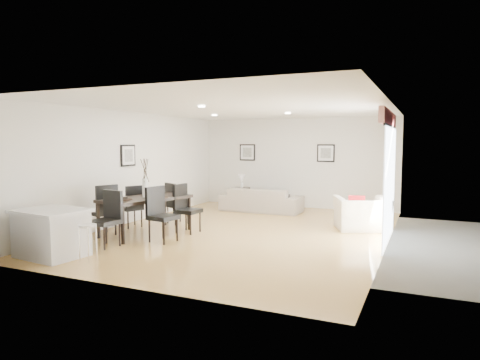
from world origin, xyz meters
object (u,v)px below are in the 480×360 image
at_px(sofa, 261,200).
at_px(kitchen_island, 51,233).
at_px(dining_chair_head, 109,215).
at_px(dining_chair_wfar, 133,204).
at_px(dining_table, 146,201).
at_px(dining_chair_wnear, 105,207).
at_px(dining_chair_enear, 160,211).
at_px(bar_stool, 88,230).
at_px(coffee_table, 272,202).
at_px(side_table, 242,197).
at_px(dining_chair_foot, 175,201).
at_px(dining_chair_efar, 185,205).
at_px(armchair, 362,214).

relative_size(sofa, kitchen_island, 1.81).
bearing_deg(dining_chair_head, dining_chair_wfar, 120.46).
xyz_separation_m(dining_table, dining_chair_wnear, (-0.68, -0.51, -0.11)).
relative_size(sofa, dining_chair_enear, 2.10).
bearing_deg(bar_stool, dining_chair_enear, 82.08).
bearing_deg(dining_chair_wnear, dining_table, 147.48).
height_order(sofa, bar_stool, sofa).
bearing_deg(dining_chair_enear, bar_stool, -178.52).
relative_size(sofa, coffee_table, 2.24).
bearing_deg(bar_stool, kitchen_island, 180.00).
relative_size(dining_chair_wfar, kitchen_island, 0.78).
xyz_separation_m(dining_table, side_table, (0.36, 4.33, -0.41)).
relative_size(coffee_table, bar_stool, 1.65).
bearing_deg(dining_chair_foot, dining_chair_wfar, 75.73).
xyz_separation_m(dining_chair_wnear, dining_chair_efar, (1.35, 0.99, -0.02)).
height_order(dining_chair_wnear, dining_chair_efar, dining_chair_wnear).
bearing_deg(sofa, kitchen_island, 75.84).
xyz_separation_m(dining_table, dining_chair_foot, (-0.04, 1.20, -0.16)).
bearing_deg(dining_chair_enear, dining_chair_efar, 9.28).
height_order(dining_chair_wfar, side_table, dining_chair_wfar).
relative_size(armchair, dining_chair_enear, 1.04).
distance_m(armchair, dining_chair_head, 5.44).
relative_size(kitchen_island, bar_stool, 2.04).
relative_size(dining_table, dining_chair_foot, 2.10).
distance_m(sofa, dining_table, 4.01).
relative_size(armchair, coffee_table, 1.11).
xyz_separation_m(armchair, dining_chair_wfar, (-4.88, -1.84, 0.18)).
height_order(armchair, dining_chair_foot, dining_chair_foot).
xyz_separation_m(dining_chair_wfar, bar_stool, (1.12, -2.62, -0.02)).
bearing_deg(dining_chair_wnear, dining_chair_wfar, -158.90).
height_order(dining_chair_efar, dining_chair_foot, dining_chair_efar).
height_order(sofa, kitchen_island, kitchen_island).
height_order(dining_chair_wfar, dining_chair_efar, dining_chair_efar).
bearing_deg(dining_chair_wfar, dining_table, 81.99).
relative_size(sofa, dining_table, 1.10).
bearing_deg(dining_chair_efar, dining_table, 129.24).
relative_size(armchair, dining_chair_foot, 1.14).
xyz_separation_m(dining_chair_foot, bar_stool, (0.47, -3.37, -0.02)).
bearing_deg(armchair, side_table, -50.04).
bearing_deg(armchair, dining_chair_head, 17.65).
height_order(dining_chair_head, kitchen_island, dining_chair_head).
xyz_separation_m(dining_chair_efar, bar_stool, (-0.24, -2.66, -0.06)).
bearing_deg(dining_table, armchair, 43.79).
bearing_deg(coffee_table, bar_stool, -111.23).
height_order(armchair, dining_table, dining_table).
distance_m(dining_table, dining_chair_foot, 1.21).
relative_size(dining_chair_wfar, dining_chair_head, 0.93).
bearing_deg(dining_chair_foot, bar_stool, 124.39).
distance_m(coffee_table, bar_stool, 6.68).
bearing_deg(dining_chair_head, dining_chair_foot, 98.40).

